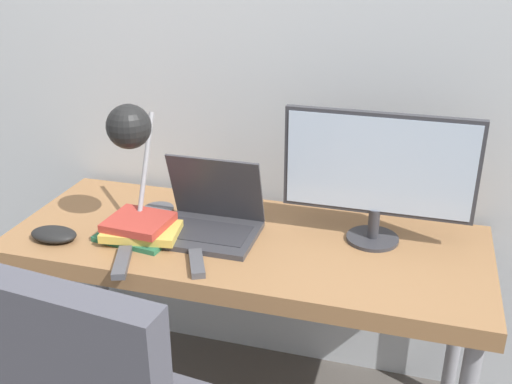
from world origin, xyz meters
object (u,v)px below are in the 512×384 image
at_px(book_stack, 139,229).
at_px(game_controller, 54,234).
at_px(laptop, 211,219).
at_px(monitor, 379,170).
at_px(desk_lamp, 131,134).

xyz_separation_m(book_stack, game_controller, (-0.26, -0.08, -0.02)).
distance_m(laptop, monitor, 0.56).
bearing_deg(book_stack, game_controller, -162.87).
relative_size(desk_lamp, book_stack, 1.54).
relative_size(book_stack, game_controller, 1.81).
relative_size(monitor, game_controller, 3.79).
xyz_separation_m(laptop, game_controller, (-0.47, -0.18, -0.03)).
distance_m(desk_lamp, game_controller, 0.42).
xyz_separation_m(monitor, game_controller, (-0.98, -0.28, -0.22)).
xyz_separation_m(desk_lamp, game_controller, (-0.24, -0.13, -0.32)).
bearing_deg(monitor, desk_lamp, -168.67).
relative_size(laptop, game_controller, 2.02).
height_order(desk_lamp, book_stack, desk_lamp).
bearing_deg(desk_lamp, game_controller, -150.48).
bearing_deg(book_stack, monitor, 15.69).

